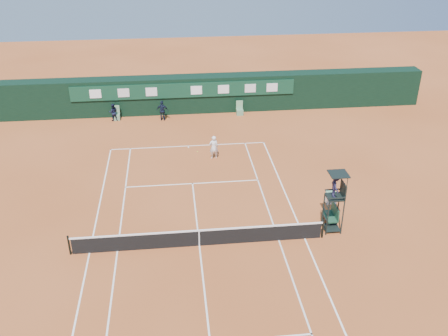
# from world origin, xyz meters

# --- Properties ---
(ground) EXTENTS (90.00, 90.00, 0.00)m
(ground) POSITION_xyz_m (0.00, 0.00, 0.00)
(ground) COLOR #B75A2B
(ground) RESTS_ON ground
(court_lines) EXTENTS (11.05, 23.85, 0.01)m
(court_lines) POSITION_xyz_m (0.00, 0.00, 0.01)
(court_lines) COLOR white
(court_lines) RESTS_ON ground
(tennis_net) EXTENTS (12.90, 0.10, 1.10)m
(tennis_net) POSITION_xyz_m (0.00, 0.00, 0.51)
(tennis_net) COLOR black
(tennis_net) RESTS_ON ground
(back_wall) EXTENTS (40.00, 1.65, 3.00)m
(back_wall) POSITION_xyz_m (0.00, 18.74, 1.51)
(back_wall) COLOR black
(back_wall) RESTS_ON ground
(linesman_chair_left) EXTENTS (0.55, 0.50, 1.15)m
(linesman_chair_left) POSITION_xyz_m (-5.50, 17.48, 0.32)
(linesman_chair_left) COLOR #5D8E69
(linesman_chair_left) RESTS_ON ground
(linesman_chair_right) EXTENTS (0.55, 0.50, 1.15)m
(linesman_chair_right) POSITION_xyz_m (4.50, 17.48, 0.32)
(linesman_chair_right) COLOR #598962
(linesman_chair_right) RESTS_ON ground
(umpire_chair) EXTENTS (0.96, 0.95, 3.42)m
(umpire_chair) POSITION_xyz_m (7.06, 0.61, 2.46)
(umpire_chair) COLOR black
(umpire_chair) RESTS_ON ground
(player_bench) EXTENTS (0.56, 1.20, 1.10)m
(player_bench) POSITION_xyz_m (7.28, 1.21, 0.60)
(player_bench) COLOR #193E29
(player_bench) RESTS_ON ground
(tennis_bag) EXTENTS (0.48, 0.78, 0.27)m
(tennis_bag) POSITION_xyz_m (7.24, 1.46, 0.13)
(tennis_bag) COLOR black
(tennis_bag) RESTS_ON ground
(cooler) EXTENTS (0.57, 0.57, 0.65)m
(cooler) POSITION_xyz_m (7.89, 3.36, 0.33)
(cooler) COLOR silver
(cooler) RESTS_ON ground
(tennis_ball) EXTENTS (0.07, 0.07, 0.07)m
(tennis_ball) POSITION_xyz_m (0.58, 10.81, 0.04)
(tennis_ball) COLOR #C9DC33
(tennis_ball) RESTS_ON ground
(player) EXTENTS (0.64, 0.45, 1.67)m
(player) POSITION_xyz_m (1.64, 9.74, 0.83)
(player) COLOR white
(player) RESTS_ON ground
(ball_kid_left) EXTENTS (0.74, 0.60, 1.42)m
(ball_kid_left) POSITION_xyz_m (-5.70, 17.30, 0.71)
(ball_kid_left) COLOR black
(ball_kid_left) RESTS_ON ground
(ball_kid_right) EXTENTS (1.03, 0.61, 1.65)m
(ball_kid_right) POSITION_xyz_m (-1.79, 16.94, 0.82)
(ball_kid_right) COLOR black
(ball_kid_right) RESTS_ON ground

